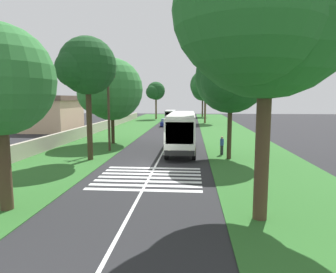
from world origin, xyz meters
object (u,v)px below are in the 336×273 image
at_px(roadside_tree_right_3, 262,13).
at_px(roadside_building, 53,113).
at_px(utility_pole, 109,110).
at_px(roadside_tree_left_3, 155,91).
at_px(roadside_tree_right_1, 205,86).
at_px(roadside_tree_left_2, 87,68).
at_px(trailing_minibus_0, 170,115).
at_px(roadside_tree_left_0, 110,91).
at_px(coach_bus, 182,130).
at_px(trailing_car_1, 166,123).
at_px(pedestrian, 222,145).
at_px(trailing_car_0, 185,126).
at_px(roadside_tree_right_2, 229,80).
at_px(roadside_tree_right_0, 202,90).

bearing_deg(roadside_tree_right_3, roadside_building, 36.44).
bearing_deg(utility_pole, roadside_tree_left_3, 1.21).
distance_m(roadside_tree_right_1, roadside_building, 30.00).
xyz_separation_m(roadside_tree_left_2, roadside_tree_right_1, (38.17, -11.16, 0.08)).
height_order(trailing_minibus_0, roadside_tree_left_0, roadside_tree_left_0).
relative_size(roadside_tree_right_1, roadside_building, 1.09).
height_order(coach_bus, trailing_car_1, coach_bus).
xyz_separation_m(trailing_car_1, pedestrian, (-28.07, -7.53, 0.24)).
bearing_deg(roadside_tree_left_2, roadside_tree_right_1, -16.30).
bearing_deg(roadside_tree_left_0, trailing_car_0, -26.83).
bearing_deg(trailing_car_0, utility_pole, 161.72).
bearing_deg(roadside_tree_right_3, roadside_tree_left_3, 10.79).
height_order(utility_pole, pedestrian, utility_pole).
xyz_separation_m(roadside_tree_left_0, pedestrian, (-6.10, -11.91, -5.07)).
xyz_separation_m(coach_bus, roadside_tree_left_2, (-4.48, 7.63, 5.47)).
relative_size(roadside_tree_right_3, utility_pole, 1.59).
distance_m(roadside_tree_left_0, roadside_tree_right_1, 31.42).
xyz_separation_m(trailing_car_0, roadside_tree_left_3, (24.50, 7.83, 6.15)).
xyz_separation_m(roadside_tree_left_2, roadside_tree_right_2, (1.38, -11.65, -0.91)).
bearing_deg(roadside_tree_right_2, roadside_tree_left_2, 96.75).
distance_m(coach_bus, trailing_car_1, 26.87).
relative_size(roadside_tree_left_2, roadside_tree_right_0, 0.97).
distance_m(trailing_minibus_0, roadside_tree_right_2, 41.69).
bearing_deg(roadside_tree_right_0, coach_bus, 176.10).
distance_m(trailing_car_0, roadside_building, 21.26).
height_order(roadside_tree_left_3, roadside_building, roadside_tree_left_3).
xyz_separation_m(trailing_car_0, roadside_tree_left_0, (-15.83, 8.01, 5.31)).
xyz_separation_m(roadside_tree_left_3, roadside_tree_right_0, (10.13, -11.76, 0.48)).
bearing_deg(roadside_tree_right_2, pedestrian, 11.21).
xyz_separation_m(coach_bus, roadside_tree_right_2, (-3.10, -4.03, 4.57)).
distance_m(roadside_tree_right_1, roadside_tree_right_3, 49.93).
bearing_deg(roadside_tree_right_2, roadside_tree_left_3, 14.08).
distance_m(roadside_tree_left_0, roadside_tree_right_3, 24.09).
height_order(coach_bus, pedestrian, coach_bus).
xyz_separation_m(coach_bus, roadside_tree_left_0, (4.59, 8.20, 3.83)).
distance_m(trailing_minibus_0, roadside_tree_left_2, 42.61).
bearing_deg(roadside_tree_left_0, roadside_tree_left_2, -176.40).
bearing_deg(pedestrian, roadside_building, 52.87).
bearing_deg(pedestrian, roadside_tree_right_0, -0.04).
height_order(trailing_minibus_0, roadside_tree_left_3, roadside_tree_left_3).
distance_m(roadside_tree_left_0, roadside_tree_right_2, 14.46).
xyz_separation_m(trailing_minibus_0, roadside_tree_right_0, (17.53, -7.54, 5.75)).
xyz_separation_m(roadside_tree_left_0, roadside_tree_left_3, (40.34, -0.18, 0.84)).
bearing_deg(roadside_tree_right_3, trailing_minibus_0, 7.87).
relative_size(trailing_car_1, roadside_tree_right_3, 0.35).
bearing_deg(coach_bus, pedestrian, -112.13).
bearing_deg(roadside_tree_right_2, utility_pole, 76.15).
height_order(trailing_minibus_0, roadside_tree_right_0, roadside_tree_right_0).
distance_m(trailing_minibus_0, roadside_tree_left_3, 10.02).
bearing_deg(roadside_tree_left_2, utility_pole, -7.89).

